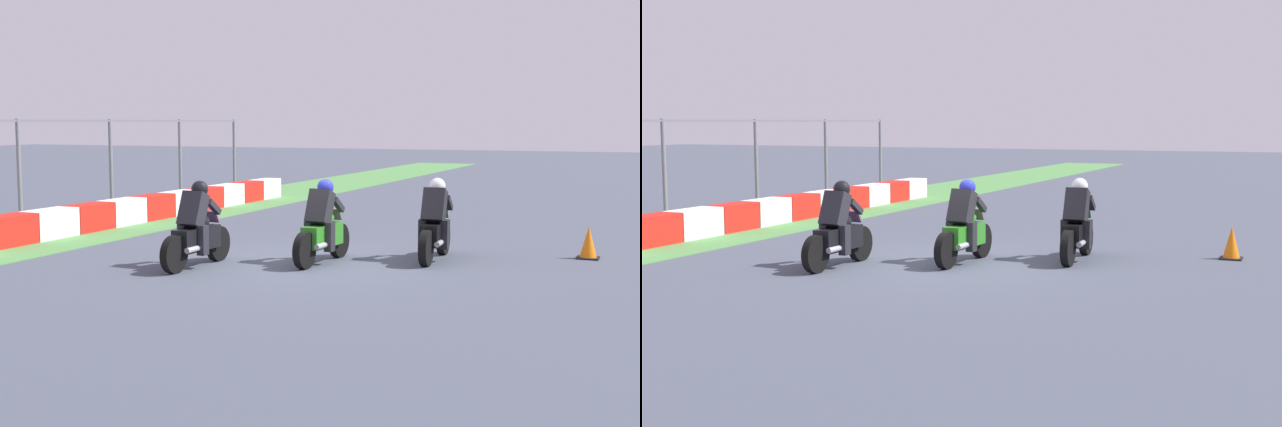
{
  "view_description": "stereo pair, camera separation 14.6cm",
  "coord_description": "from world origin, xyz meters",
  "views": [
    {
      "loc": [
        -13.61,
        -5.9,
        2.54
      ],
      "look_at": [
        0.03,
        -0.12,
        0.9
      ],
      "focal_mm": 46.87,
      "sensor_mm": 36.0,
      "label": 1
    },
    {
      "loc": [
        -13.55,
        -6.04,
        2.54
      ],
      "look_at": [
        0.03,
        -0.12,
        0.9
      ],
      "focal_mm": 46.87,
      "sensor_mm": 36.0,
      "label": 2
    }
  ],
  "objects": [
    {
      "name": "traffic_cone",
      "position": [
        2.44,
        -4.51,
        0.29
      ],
      "size": [
        0.4,
        0.4,
        0.61
      ],
      "color": "black",
      "rests_on": "ground_plane"
    },
    {
      "name": "rider_lane_b",
      "position": [
        0.08,
        -0.14,
        0.62
      ],
      "size": [
        2.04,
        0.55,
        1.51
      ],
      "rotation": [
        0.0,
        0.0,
        -0.06
      ],
      "color": "black",
      "rests_on": "ground_plane"
    },
    {
      "name": "ground_plane",
      "position": [
        0.0,
        0.0,
        0.0
      ],
      "size": [
        120.0,
        120.0,
        0.0
      ],
      "primitive_type": "plane",
      "color": "#444B59"
    },
    {
      "name": "track_barrier",
      "position": [
        -0.0,
        6.53,
        0.32
      ],
      "size": [
        23.29,
        0.6,
        0.64
      ],
      "color": "red",
      "rests_on": "ground_plane"
    },
    {
      "name": "rider_lane_a",
      "position": [
        1.17,
        -1.93,
        0.62
      ],
      "size": [
        2.04,
        0.55,
        1.51
      ],
      "rotation": [
        0.0,
        0.0,
        0.04
      ],
      "color": "black",
      "rests_on": "ground_plane"
    },
    {
      "name": "grass_verge",
      "position": [
        0.0,
        6.77,
        0.01
      ],
      "size": [
        72.0,
        3.54,
        0.02
      ],
      "primitive_type": "cube",
      "color": "#508C46",
      "rests_on": "ground_plane"
    },
    {
      "name": "rider_lane_c",
      "position": [
        -1.16,
        1.72,
        0.62
      ],
      "size": [
        2.04,
        0.54,
        1.51
      ],
      "rotation": [
        0.0,
        0.0,
        -0.03
      ],
      "color": "black",
      "rests_on": "ground_plane"
    }
  ]
}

